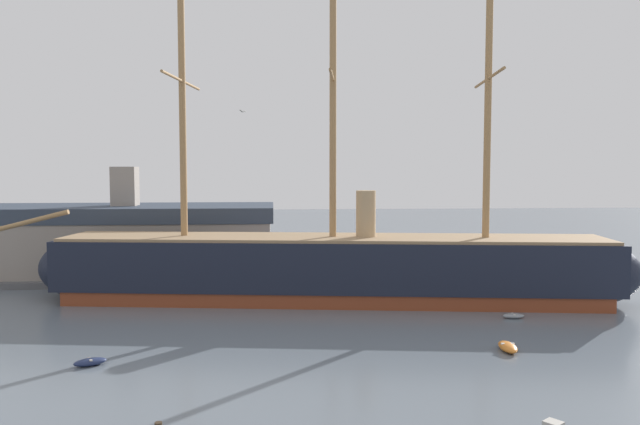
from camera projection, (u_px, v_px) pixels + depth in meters
tall_ship at (333, 267)px, 69.34m from camera, size 72.61×18.93×35.01m
dinghy_mid_left at (90, 362)px, 46.88m from camera, size 2.61×2.01×0.57m
dinghy_mid_right at (508, 347)px, 50.60m from camera, size 1.38×2.95×0.69m
dinghy_alongside_stern at (513, 316)px, 61.57m from camera, size 2.18×1.06×0.50m
motorboat_far_left at (89, 282)px, 78.20m from camera, size 3.60×4.17×1.65m
dinghy_far_right at (561, 287)px, 76.18m from camera, size 2.12×2.65×0.58m
motorboat_distant_centre at (312, 268)px, 89.21m from camera, size 3.59×3.32×1.45m
dockside_warehouse_left at (104, 242)px, 84.53m from camera, size 49.18×16.94×14.94m
seagull_in_flight at (243, 111)px, 48.83m from camera, size 0.48×1.25×0.14m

